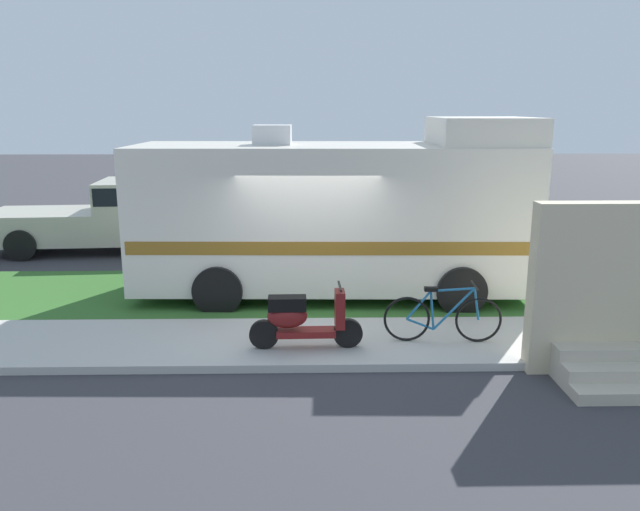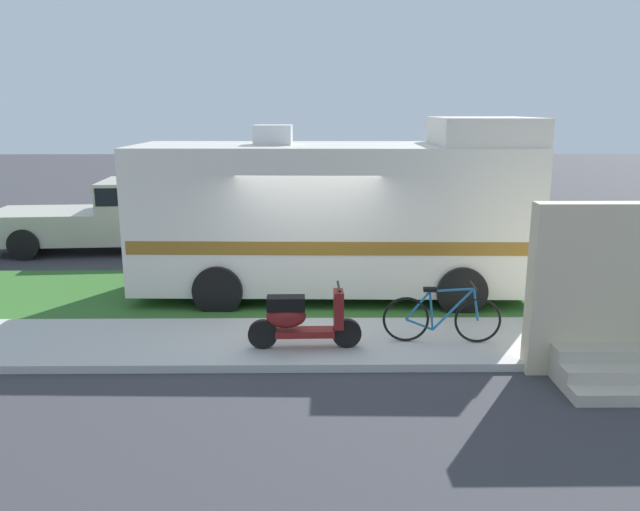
{
  "view_description": "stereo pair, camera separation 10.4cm",
  "coord_description": "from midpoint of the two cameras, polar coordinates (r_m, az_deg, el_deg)",
  "views": [
    {
      "loc": [
        -0.01,
        -10.33,
        3.63
      ],
      "look_at": [
        0.21,
        0.3,
        1.1
      ],
      "focal_mm": 35.02,
      "sensor_mm": 36.0,
      "label": 1
    },
    {
      "loc": [
        0.09,
        -10.33,
        3.63
      ],
      "look_at": [
        0.21,
        0.3,
        1.1
      ],
      "focal_mm": 35.02,
      "sensor_mm": 36.0,
      "label": 2
    }
  ],
  "objects": [
    {
      "name": "pickup_truck_near",
      "position": [
        16.97,
        -18.52,
        3.67
      ],
      "size": [
        5.2,
        2.4,
        1.82
      ],
      "color": "#B7B29E",
      "rests_on": "ground"
    },
    {
      "name": "bottle_green",
      "position": [
        10.6,
        25.35,
        -6.66
      ],
      "size": [
        0.08,
        0.08,
        0.26
      ],
      "color": "#B2B2B7",
      "rests_on": "ground"
    },
    {
      "name": "scooter",
      "position": [
        9.3,
        -2.02,
        -5.8
      ],
      "size": [
        1.7,
        0.5,
        0.97
      ],
      "color": "black",
      "rests_on": "ground"
    },
    {
      "name": "motorhome_rv",
      "position": [
        12.0,
        1.36,
        3.84
      ],
      "size": [
        7.49,
        2.73,
        3.45
      ],
      "color": "silver",
      "rests_on": "ground"
    },
    {
      "name": "ground_plane",
      "position": [
        10.95,
        -1.33,
        -5.98
      ],
      "size": [
        80.0,
        80.0,
        0.0
      ],
      "primitive_type": "plane",
      "color": "#38383D"
    },
    {
      "name": "sidewalk",
      "position": [
        9.8,
        -1.34,
        -7.98
      ],
      "size": [
        24.0,
        2.0,
        0.12
      ],
      "color": "beige",
      "rests_on": "ground"
    },
    {
      "name": "grass_strip",
      "position": [
        12.36,
        -1.32,
        -3.5
      ],
      "size": [
        24.0,
        3.4,
        0.08
      ],
      "color": "#336628",
      "rests_on": "ground"
    },
    {
      "name": "porch_steps",
      "position": [
        9.37,
        24.27,
        -4.35
      ],
      "size": [
        2.0,
        1.26,
        2.4
      ],
      "color": "#BCB29E",
      "rests_on": "ground"
    },
    {
      "name": "bicycle",
      "position": [
        9.73,
        10.84,
        -5.55
      ],
      "size": [
        1.8,
        0.52,
        0.91
      ],
      "color": "black",
      "rests_on": "ground"
    }
  ]
}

